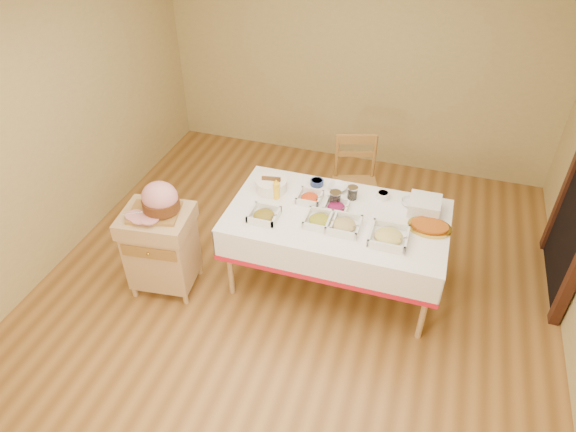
# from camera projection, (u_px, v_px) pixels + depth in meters

# --- Properties ---
(room_shell) EXTENTS (5.00, 5.00, 5.00)m
(room_shell) POSITION_uv_depth(u_px,v_px,m) (293.00, 173.00, 3.77)
(room_shell) COLOR olive
(room_shell) RESTS_ON ground
(dining_table) EXTENTS (1.82, 1.02, 0.76)m
(dining_table) POSITION_uv_depth(u_px,v_px,m) (336.00, 230.00, 4.35)
(dining_table) COLOR tan
(dining_table) RESTS_ON ground
(butcher_cart) EXTENTS (0.62, 0.54, 0.80)m
(butcher_cart) POSITION_uv_depth(u_px,v_px,m) (161.00, 246.00, 4.40)
(butcher_cart) COLOR tan
(butcher_cart) RESTS_ON ground
(dining_chair) EXTENTS (0.53, 0.52, 0.96)m
(dining_chair) POSITION_uv_depth(u_px,v_px,m) (355.00, 184.00, 5.09)
(dining_chair) COLOR olive
(dining_chair) RESTS_ON ground
(ham_on_board) EXTENTS (0.43, 0.41, 0.28)m
(ham_on_board) POSITION_uv_depth(u_px,v_px,m) (159.00, 201.00, 4.13)
(ham_on_board) COLOR olive
(ham_on_board) RESTS_ON butcher_cart
(serving_dish_a) EXTENTS (0.24, 0.23, 0.10)m
(serving_dish_a) POSITION_uv_depth(u_px,v_px,m) (264.00, 215.00, 4.20)
(serving_dish_a) COLOR silver
(serving_dish_a) RESTS_ON dining_table
(serving_dish_b) EXTENTS (0.24, 0.24, 0.10)m
(serving_dish_b) POSITION_uv_depth(u_px,v_px,m) (320.00, 220.00, 4.15)
(serving_dish_b) COLOR silver
(serving_dish_b) RESTS_ON dining_table
(serving_dish_c) EXTENTS (0.26, 0.26, 0.11)m
(serving_dish_c) POSITION_uv_depth(u_px,v_px,m) (344.00, 225.00, 4.09)
(serving_dish_c) COLOR silver
(serving_dish_c) RESTS_ON dining_table
(serving_dish_d) EXTENTS (0.29, 0.29, 0.11)m
(serving_dish_d) POSITION_uv_depth(u_px,v_px,m) (389.00, 236.00, 3.98)
(serving_dish_d) COLOR silver
(serving_dish_d) RESTS_ON dining_table
(serving_dish_e) EXTENTS (0.21, 0.20, 0.10)m
(serving_dish_e) POSITION_uv_depth(u_px,v_px,m) (310.00, 198.00, 4.40)
(serving_dish_e) COLOR silver
(serving_dish_e) RESTS_ON dining_table
(serving_dish_f) EXTENTS (0.21, 0.20, 0.09)m
(serving_dish_f) POSITION_uv_depth(u_px,v_px,m) (336.00, 207.00, 4.29)
(serving_dish_f) COLOR silver
(serving_dish_f) RESTS_ON dining_table
(small_bowl_left) EXTENTS (0.11, 0.11, 0.05)m
(small_bowl_left) POSITION_uv_depth(u_px,v_px,m) (266.00, 181.00, 4.61)
(small_bowl_left) COLOR silver
(small_bowl_left) RESTS_ON dining_table
(small_bowl_mid) EXTENTS (0.12, 0.12, 0.05)m
(small_bowl_mid) POSITION_uv_depth(u_px,v_px,m) (317.00, 182.00, 4.59)
(small_bowl_mid) COLOR navy
(small_bowl_mid) RESTS_ON dining_table
(small_bowl_right) EXTENTS (0.11, 0.11, 0.06)m
(small_bowl_right) POSITION_uv_depth(u_px,v_px,m) (383.00, 195.00, 4.43)
(small_bowl_right) COLOR silver
(small_bowl_right) RESTS_ON dining_table
(bowl_white_imported) EXTENTS (0.19, 0.19, 0.04)m
(bowl_white_imported) POSITION_uv_depth(u_px,v_px,m) (338.00, 187.00, 4.54)
(bowl_white_imported) COLOR silver
(bowl_white_imported) RESTS_ON dining_table
(bowl_small_imported) EXTENTS (0.18, 0.18, 0.05)m
(bowl_small_imported) POSITION_uv_depth(u_px,v_px,m) (410.00, 202.00, 4.35)
(bowl_small_imported) COLOR silver
(bowl_small_imported) RESTS_ON dining_table
(preserve_jar_left) EXTENTS (0.10, 0.10, 0.13)m
(preserve_jar_left) POSITION_uv_depth(u_px,v_px,m) (335.00, 199.00, 4.34)
(preserve_jar_left) COLOR silver
(preserve_jar_left) RESTS_ON dining_table
(preserve_jar_right) EXTENTS (0.09, 0.09, 0.12)m
(preserve_jar_right) POSITION_uv_depth(u_px,v_px,m) (352.00, 193.00, 4.41)
(preserve_jar_right) COLOR silver
(preserve_jar_right) RESTS_ON dining_table
(mustard_bottle) EXTENTS (0.06, 0.06, 0.19)m
(mustard_bottle) POSITION_uv_depth(u_px,v_px,m) (276.00, 190.00, 4.40)
(mustard_bottle) COLOR yellow
(mustard_bottle) RESTS_ON dining_table
(bread_basket) EXTENTS (0.28, 0.28, 0.12)m
(bread_basket) POSITION_uv_depth(u_px,v_px,m) (271.00, 185.00, 4.51)
(bread_basket) COLOR white
(bread_basket) RESTS_ON dining_table
(plate_stack) EXTENTS (0.25, 0.25, 0.12)m
(plate_stack) POSITION_uv_depth(u_px,v_px,m) (425.00, 206.00, 4.25)
(plate_stack) COLOR silver
(plate_stack) RESTS_ON dining_table
(brass_platter) EXTENTS (0.35, 0.25, 0.05)m
(brass_platter) POSITION_uv_depth(u_px,v_px,m) (429.00, 227.00, 4.09)
(brass_platter) COLOR gold
(brass_platter) RESTS_ON dining_table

